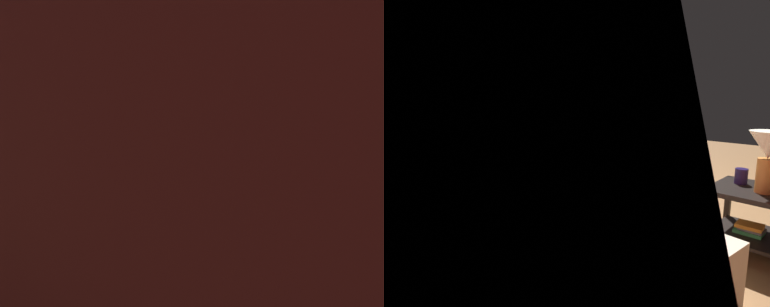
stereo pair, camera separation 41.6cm
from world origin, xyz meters
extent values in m
plane|color=olive|center=(0.00, 0.00, 0.00)|extent=(12.00, 12.00, 0.00)
cube|color=beige|center=(-1.40, 1.59, 0.22)|extent=(1.99, 1.06, 0.44)
cube|color=beige|center=(-1.36, 1.94, 0.72)|extent=(1.91, 0.38, 0.56)
ellipsoid|color=red|center=(-1.85, 1.64, 0.58)|extent=(0.42, 0.22, 0.28)
ellipsoid|color=white|center=(-1.40, 1.59, 0.58)|extent=(0.42, 0.27, 0.28)
ellipsoid|color=#DB4C6B|center=(-0.96, 1.54, 0.58)|extent=(0.42, 0.29, 0.28)
cube|color=tan|center=(-0.29, 0.21, 0.26)|extent=(0.81, 0.81, 0.32)
cube|color=tan|center=(-0.36, -0.06, 0.64)|extent=(0.67, 0.30, 0.45)
cube|color=tan|center=(-0.01, 0.13, 0.51)|extent=(0.24, 0.57, 0.18)
cube|color=tan|center=(-0.57, 0.28, 0.51)|extent=(0.24, 0.57, 0.18)
cylinder|color=#3F2819|center=(0.03, 0.39, 0.05)|extent=(0.05, 0.05, 0.10)
cylinder|color=#3F2819|center=(-0.48, 0.53, 0.05)|extent=(0.05, 0.05, 0.10)
cylinder|color=#3F2819|center=(-0.10, -0.12, 0.05)|extent=(0.05, 0.05, 0.10)
cylinder|color=#3F2819|center=(-0.61, 0.02, 0.05)|extent=(0.05, 0.05, 0.10)
cube|color=black|center=(-2.19, 0.46, 0.53)|extent=(0.64, 0.64, 0.04)
cube|color=black|center=(-2.19, 0.46, 0.14)|extent=(0.58, 0.58, 0.03)
cube|color=black|center=(-1.90, 0.17, 0.28)|extent=(0.05, 0.05, 0.55)
cube|color=black|center=(-1.90, 0.75, 0.28)|extent=(0.05, 0.05, 0.55)
cylinder|color=#1E1447|center=(-2.05, 0.36, 0.62)|extent=(0.11, 0.11, 0.14)
cube|color=#338C4C|center=(-2.18, 0.46, 0.17)|extent=(0.22, 0.17, 0.03)
cube|color=#595960|center=(-2.20, 0.45, 0.19)|extent=(0.20, 0.16, 0.02)
cube|color=orange|center=(-2.18, 0.45, 0.22)|extent=(0.22, 0.17, 0.03)
cube|color=olive|center=(0.01, 0.99, 0.46)|extent=(0.56, 0.44, 0.03)
cylinder|color=olive|center=(-0.24, 0.80, 0.22)|extent=(0.03, 0.03, 0.45)
cylinder|color=olive|center=(0.26, 0.80, 0.22)|extent=(0.03, 0.03, 0.45)
cylinder|color=olive|center=(-0.24, 1.18, 0.22)|extent=(0.03, 0.03, 0.45)
cylinder|color=olive|center=(0.26, 1.18, 0.22)|extent=(0.03, 0.03, 0.45)
cube|color=silver|center=(0.01, 0.99, 0.49)|extent=(0.36, 0.28, 0.02)
cube|color=silver|center=(-0.01, 1.10, 0.59)|extent=(0.33, 0.12, 0.20)
cube|color=#384C51|center=(1.75, 1.97, 0.66)|extent=(0.54, 0.01, 0.38)
cube|color=brown|center=(0.31, -0.17, 0.22)|extent=(0.44, 0.44, 0.44)
cube|color=silver|center=(0.31, -0.17, 0.46)|extent=(0.45, 0.45, 0.04)
cube|color=#2D72B2|center=(0.31, -0.18, 0.49)|extent=(0.25, 0.19, 0.02)
cube|color=gold|center=(0.31, -0.16, 0.51)|extent=(0.22, 0.16, 0.02)
cube|color=red|center=(0.31, -0.17, 0.53)|extent=(0.20, 0.17, 0.02)
cube|color=#994C8C|center=(0.31, -0.16, 0.55)|extent=(0.24, 0.19, 0.02)
cube|color=orange|center=(0.32, -0.18, 0.57)|extent=(0.27, 0.21, 0.02)
cube|color=#595960|center=(0.31, -0.18, 0.59)|extent=(0.23, 0.19, 0.02)
cylinder|color=#E5D14C|center=(0.34, -0.20, 0.65)|extent=(0.08, 0.08, 0.10)
cube|color=#262628|center=(0.41, -0.25, 0.49)|extent=(0.06, 0.16, 0.02)
cube|color=tan|center=(0.93, -0.38, 0.32)|extent=(0.40, 0.40, 0.08)
cylinder|color=#262628|center=(0.76, -0.55, 0.14)|extent=(0.02, 0.02, 0.28)
cylinder|color=#262628|center=(1.10, -0.55, 0.14)|extent=(0.02, 0.02, 0.28)
cylinder|color=#262628|center=(0.76, -0.21, 0.14)|extent=(0.02, 0.02, 0.28)
cylinder|color=#262628|center=(1.10, -0.21, 0.14)|extent=(0.02, 0.02, 0.28)
cylinder|color=beige|center=(0.88, 0.88, 0.01)|extent=(1.46, 1.46, 0.01)
cylinder|color=silver|center=(2.19, -0.33, 0.03)|extent=(0.20, 0.20, 0.05)
cylinder|color=teal|center=(2.58, -0.22, 0.03)|extent=(0.20, 0.20, 0.05)
cylinder|color=brown|center=(2.22, 1.03, 0.11)|extent=(0.20, 0.20, 0.22)
sphere|color=#2D6B33|center=(2.22, 1.03, 0.38)|extent=(0.34, 0.34, 0.34)
camera|label=1|loc=(-2.56, 3.53, 1.32)|focal=28.61mm
camera|label=2|loc=(-2.87, 3.25, 1.32)|focal=28.61mm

